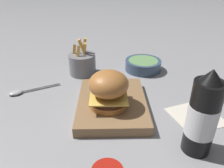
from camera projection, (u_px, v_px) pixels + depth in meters
ground_plane at (89, 118)px, 0.60m from camera, size 6.00×6.00×0.00m
serving_board at (112, 103)px, 0.63m from camera, size 0.26×0.19×0.03m
burger at (109, 89)px, 0.58m from camera, size 0.11×0.11×0.10m
ketchup_bottle at (202, 117)px, 0.45m from camera, size 0.06×0.06×0.20m
fries_basket at (82, 64)px, 0.82m from camera, size 0.10×0.10×0.13m
side_bowl at (143, 65)px, 0.86m from camera, size 0.14×0.14×0.04m
spoon at (23, 91)px, 0.71m from camera, size 0.09×0.16×0.01m
parchment_square at (196, 116)px, 0.60m from camera, size 0.16×0.16×0.00m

